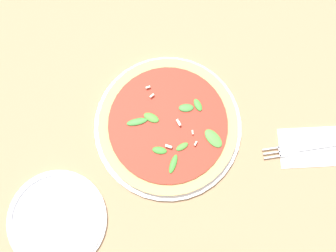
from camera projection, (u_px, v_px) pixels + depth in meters
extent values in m
plane|color=#9E7A56|center=(158.00, 128.00, 0.84)|extent=(6.00, 6.00, 0.00)
cylinder|color=white|center=(168.00, 128.00, 0.83)|extent=(0.31, 0.31, 0.01)
cylinder|color=tan|center=(168.00, 127.00, 0.82)|extent=(0.29, 0.29, 0.02)
cylinder|color=#A82D1E|center=(168.00, 126.00, 0.81)|extent=(0.25, 0.25, 0.01)
ellipsoid|color=#3D8236|center=(137.00, 122.00, 0.80)|extent=(0.05, 0.02, 0.01)
ellipsoid|color=#407F36|center=(186.00, 108.00, 0.81)|extent=(0.03, 0.02, 0.01)
ellipsoid|color=#498836|center=(213.00, 138.00, 0.79)|extent=(0.05, 0.05, 0.01)
ellipsoid|color=#3C842E|center=(157.00, 150.00, 0.79)|extent=(0.03, 0.02, 0.01)
ellipsoid|color=#3F8A31|center=(198.00, 105.00, 0.81)|extent=(0.02, 0.03, 0.01)
ellipsoid|color=#468431|center=(182.00, 147.00, 0.79)|extent=(0.03, 0.02, 0.01)
ellipsoid|color=#48842F|center=(151.00, 118.00, 0.80)|extent=(0.04, 0.03, 0.01)
ellipsoid|color=#3D882F|center=(173.00, 164.00, 0.78)|extent=(0.03, 0.04, 0.01)
cube|color=#EFE5C6|center=(152.00, 96.00, 0.81)|extent=(0.01, 0.01, 0.01)
cube|color=#EFE5C6|center=(193.00, 132.00, 0.79)|extent=(0.00, 0.01, 0.00)
cube|color=#EFE5C6|center=(169.00, 146.00, 0.79)|extent=(0.01, 0.01, 0.01)
cube|color=#EFE5C6|center=(196.00, 143.00, 0.79)|extent=(0.01, 0.01, 0.01)
cube|color=#EFE5C6|center=(178.00, 121.00, 0.80)|extent=(0.01, 0.01, 0.01)
cube|color=#EFE5C6|center=(148.00, 87.00, 0.81)|extent=(0.01, 0.01, 0.01)
cube|color=white|center=(310.00, 147.00, 0.83)|extent=(0.13, 0.09, 0.01)
cube|color=silver|center=(324.00, 145.00, 0.82)|extent=(0.12, 0.02, 0.00)
cube|color=silver|center=(283.00, 151.00, 0.82)|extent=(0.02, 0.03, 0.00)
cube|color=silver|center=(271.00, 149.00, 0.82)|extent=(0.04, 0.01, 0.00)
cube|color=silver|center=(272.00, 153.00, 0.82)|extent=(0.04, 0.01, 0.00)
cube|color=silver|center=(273.00, 157.00, 0.82)|extent=(0.04, 0.01, 0.00)
cylinder|color=white|center=(57.00, 220.00, 0.79)|extent=(0.20, 0.20, 0.01)
torus|color=white|center=(56.00, 220.00, 0.79)|extent=(0.19, 0.19, 0.01)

